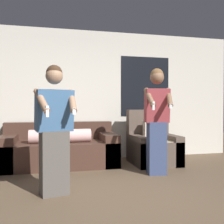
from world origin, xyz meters
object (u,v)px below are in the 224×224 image
couch (60,150)px  armchair (153,146)px  person_right (157,119)px  person_left (54,130)px

couch → armchair: bearing=-6.0°
couch → armchair: size_ratio=2.00×
armchair → person_right: size_ratio=0.60×
person_left → person_right: 1.76m
person_right → couch: bearing=146.9°
couch → person_left: 1.71m
armchair → person_left: (-1.90, -1.43, 0.48)m
armchair → person_right: person_right is taller
couch → armchair: armchair is taller
couch → person_right: person_right is taller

